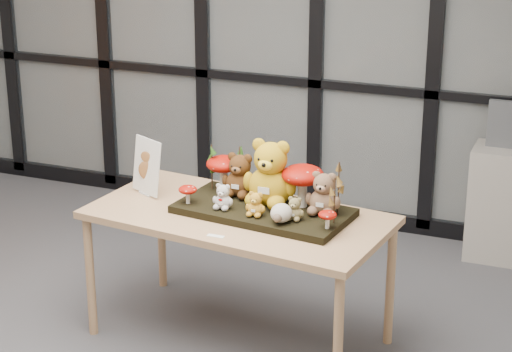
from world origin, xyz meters
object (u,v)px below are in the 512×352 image
at_px(plush_cream_hedgehog, 281,212).
at_px(mushroom_back_left, 224,171).
at_px(bear_small_yellow, 256,203).
at_px(mushroom_front_left, 188,193).
at_px(mushroom_back_right, 302,184).
at_px(bear_white_bow, 223,195).
at_px(display_table, 238,225).
at_px(bear_pooh_yellow, 271,169).
at_px(diorama_tray, 263,211).
at_px(sign_holder, 147,168).
at_px(bear_brown_medium, 240,172).
at_px(bear_tan_back, 324,191).
at_px(bear_beige_small, 295,207).
at_px(mushroom_front_right, 327,219).

relative_size(plush_cream_hedgehog, mushroom_back_left, 0.51).
xyz_separation_m(bear_small_yellow, mushroom_front_left, (-0.41, 0.03, -0.02)).
bearing_deg(plush_cream_hedgehog, mushroom_back_right, 90.93).
bearing_deg(bear_white_bow, plush_cream_hedgehog, -3.81).
relative_size(mushroom_back_left, mushroom_front_left, 1.92).
relative_size(display_table, bear_pooh_yellow, 4.25).
distance_m(diorama_tray, sign_holder, 0.75).
bearing_deg(bear_brown_medium, bear_small_yellow, -45.30).
distance_m(bear_tan_back, sign_holder, 1.07).
relative_size(bear_pooh_yellow, bear_small_yellow, 2.74).
distance_m(bear_pooh_yellow, mushroom_back_left, 0.36).
xyz_separation_m(diorama_tray, bear_brown_medium, (-0.19, 0.13, 0.16)).
height_order(bear_brown_medium, bear_white_bow, bear_brown_medium).
xyz_separation_m(display_table, bear_brown_medium, (-0.06, 0.17, 0.24)).
xyz_separation_m(bear_tan_back, bear_beige_small, (-0.11, -0.14, -0.06)).
bearing_deg(sign_holder, bear_small_yellow, 13.08).
bearing_deg(bear_pooh_yellow, bear_brown_medium, 172.29).
bearing_deg(sign_holder, mushroom_back_left, 43.73).
height_order(bear_tan_back, plush_cream_hedgehog, bear_tan_back).
height_order(bear_brown_medium, mushroom_front_right, bear_brown_medium).
bearing_deg(diorama_tray, mushroom_back_right, 32.86).
bearing_deg(mushroom_back_left, bear_beige_small, -27.82).
relative_size(bear_small_yellow, mushroom_front_left, 1.29).
height_order(bear_tan_back, bear_white_bow, bear_tan_back).
xyz_separation_m(bear_pooh_yellow, bear_brown_medium, (-0.20, 0.05, -0.06)).
xyz_separation_m(mushroom_back_right, sign_holder, (-0.93, -0.05, -0.01)).
bearing_deg(bear_white_bow, display_table, 43.14).
bearing_deg(mushroom_front_right, sign_holder, 170.22).
height_order(diorama_tray, bear_white_bow, bear_white_bow).
height_order(bear_pooh_yellow, mushroom_front_left, bear_pooh_yellow).
height_order(bear_beige_small, mushroom_front_right, bear_beige_small).
xyz_separation_m(bear_beige_small, mushroom_front_left, (-0.63, 0.00, -0.01)).
height_order(bear_pooh_yellow, bear_beige_small, bear_pooh_yellow).
height_order(diorama_tray, mushroom_front_right, mushroom_front_right).
bearing_deg(bear_pooh_yellow, diorama_tray, -94.33).
xyz_separation_m(bear_tan_back, mushroom_front_left, (-0.74, -0.14, -0.07)).
xyz_separation_m(display_table, bear_beige_small, (0.35, -0.05, 0.18)).
bearing_deg(bear_pooh_yellow, mushroom_front_right, -22.78).
bearing_deg(bear_pooh_yellow, mushroom_back_right, 13.50).
xyz_separation_m(display_table, diorama_tray, (0.13, 0.05, 0.09)).
bearing_deg(bear_tan_back, plush_cream_hedgehog, -121.90).
xyz_separation_m(display_table, mushroom_front_left, (-0.28, -0.05, 0.16)).
distance_m(display_table, mushroom_back_right, 0.42).
height_order(diorama_tray, bear_brown_medium, bear_brown_medium).
bearing_deg(bear_pooh_yellow, bear_white_bow, -134.53).
bearing_deg(bear_small_yellow, plush_cream_hedgehog, -6.78).
relative_size(bear_beige_small, mushroom_front_right, 1.31).
bearing_deg(sign_holder, mushroom_front_left, 2.68).
relative_size(bear_tan_back, bear_beige_small, 1.84).
distance_m(bear_brown_medium, bear_white_bow, 0.23).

